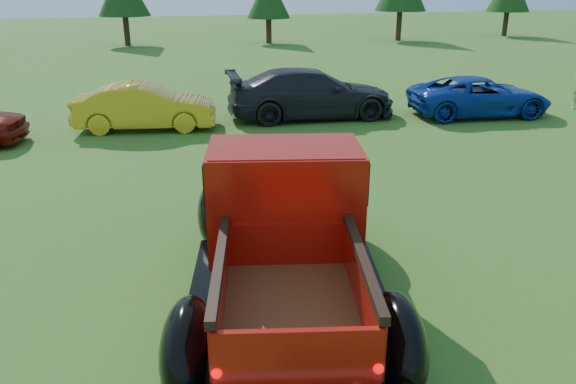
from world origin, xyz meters
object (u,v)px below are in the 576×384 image
at_px(show_car_grey, 311,93).
at_px(pickup_truck, 285,223).
at_px(show_car_blue, 480,96).
at_px(show_car_yellow, 145,107).

bearing_deg(show_car_grey, pickup_truck, 164.56).
distance_m(pickup_truck, show_car_blue, 12.05).
bearing_deg(show_car_yellow, pickup_truck, -161.33).
relative_size(pickup_truck, show_car_blue, 1.34).
bearing_deg(pickup_truck, show_car_yellow, 111.96).
xyz_separation_m(pickup_truck, show_car_yellow, (-1.67, 9.44, -0.33)).
bearing_deg(show_car_grey, show_car_blue, -98.30).
height_order(show_car_grey, show_car_blue, show_car_grey).
bearing_deg(show_car_grey, show_car_yellow, 95.80).
distance_m(show_car_yellow, show_car_grey, 4.94).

